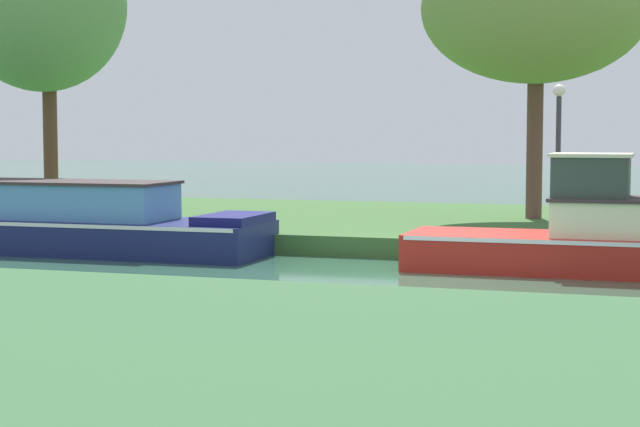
{
  "coord_description": "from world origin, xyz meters",
  "views": [
    {
      "loc": [
        3.7,
        -17.4,
        2.43
      ],
      "look_at": [
        -2.32,
        1.2,
        0.9
      ],
      "focal_mm": 59.74,
      "sensor_mm": 36.0,
      "label": 1
    }
  ],
  "objects_px": {
    "navy_barge": "(37,221)",
    "willow_tree_centre": "(535,7)",
    "willow_tree_left": "(41,2)",
    "lamp_post": "(558,140)"
  },
  "relations": [
    {
      "from": "navy_barge",
      "to": "willow_tree_left",
      "type": "distance_m",
      "value": 6.95
    },
    {
      "from": "navy_barge",
      "to": "willow_tree_centre",
      "type": "bearing_deg",
      "value": 32.66
    },
    {
      "from": "lamp_post",
      "to": "willow_tree_left",
      "type": "bearing_deg",
      "value": 172.12
    },
    {
      "from": "willow_tree_centre",
      "to": "lamp_post",
      "type": "height_order",
      "value": "willow_tree_centre"
    },
    {
      "from": "navy_barge",
      "to": "willow_tree_centre",
      "type": "distance_m",
      "value": 11.83
    },
    {
      "from": "navy_barge",
      "to": "lamp_post",
      "type": "relative_size",
      "value": 3.23
    },
    {
      "from": "navy_barge",
      "to": "lamp_post",
      "type": "distance_m",
      "value": 10.49
    },
    {
      "from": "willow_tree_left",
      "to": "willow_tree_centre",
      "type": "height_order",
      "value": "willow_tree_left"
    },
    {
      "from": "willow_tree_left",
      "to": "lamp_post",
      "type": "xyz_separation_m",
      "value": [
        12.56,
        -1.74,
        -3.3
      ]
    },
    {
      "from": "willow_tree_left",
      "to": "navy_barge",
      "type": "bearing_deg",
      "value": -59.34
    }
  ]
}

